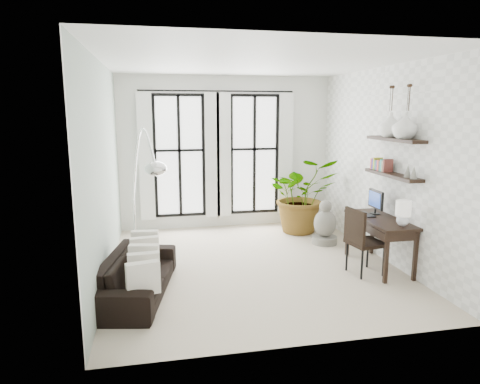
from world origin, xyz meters
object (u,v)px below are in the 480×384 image
object	(u,v)px
desk_chair	(361,237)
buddha	(325,225)
plant	(302,195)
desk	(381,223)
sofa	(137,274)
arc_lamp	(142,159)

from	to	relation	value
desk_chair	buddha	size ratio (longest dim) A/B	1.23
plant	desk	size ratio (longest dim) A/B	1.14
desk_chair	buddha	distance (m)	1.58
sofa	plant	xyz separation A→B (m)	(3.24, 2.52, 0.49)
arc_lamp	desk	bearing A→B (deg)	-11.65
arc_lamp	sofa	bearing A→B (deg)	-95.81
desk_chair	arc_lamp	xyz separation A→B (m)	(-3.23, 0.91, 1.16)
sofa	arc_lamp	distance (m)	1.77
sofa	plant	bearing A→B (deg)	-40.74
plant	arc_lamp	distance (m)	3.62
buddha	desk	bearing A→B (deg)	-76.04
plant	buddha	distance (m)	0.99
desk	arc_lamp	size ratio (longest dim) A/B	0.61
sofa	buddha	world-z (taller)	buddha
desk_chair	arc_lamp	world-z (taller)	arc_lamp
desk_chair	sofa	bearing A→B (deg)	172.58
desk_chair	desk	bearing A→B (deg)	12.09
plant	buddha	world-z (taller)	plant
sofa	desk	xyz separation A→B (m)	(3.74, 0.25, 0.47)
sofa	desk_chair	bearing A→B (deg)	-77.12
arc_lamp	desk_chair	bearing A→B (deg)	-15.76
sofa	arc_lamp	xyz separation A→B (m)	(0.10, 1.00, 1.46)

